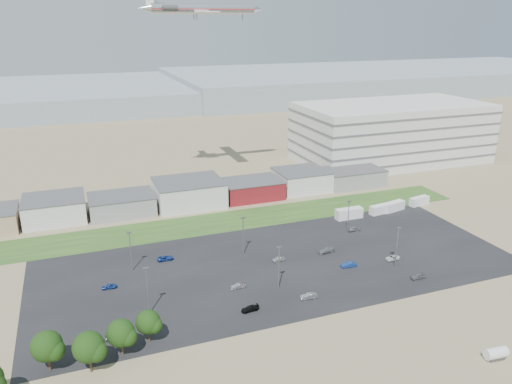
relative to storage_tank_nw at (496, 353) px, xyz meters
name	(u,v)px	position (x,y,z in m)	size (l,w,h in m)	color
ground	(294,308)	(-27.43, 28.25, -1.24)	(700.00, 700.00, 0.00)	#877856
parking_lot	(279,264)	(-22.43, 48.25, -1.24)	(120.00, 50.00, 0.01)	black
grass_strip	(223,222)	(-27.43, 80.25, -1.23)	(160.00, 16.00, 0.02)	#254A1B
hills_backdrop	(175,92)	(12.57, 343.25, 3.26)	(700.00, 200.00, 9.00)	gray
building_row	(156,197)	(-44.43, 99.25, 2.76)	(170.00, 20.00, 8.00)	silver
parking_garage	(391,132)	(62.57, 123.25, 11.26)	(80.00, 40.00, 25.00)	silver
storage_tank_nw	(496,353)	(0.00, 0.00, 0.00)	(4.14, 2.07, 2.48)	silver
box_trailer_a	(349,213)	(10.24, 69.15, 0.39)	(8.70, 2.72, 3.26)	silver
box_trailer_b	(380,209)	(21.88, 69.33, 0.18)	(7.56, 2.36, 2.83)	silver
box_trailer_c	(394,206)	(27.26, 69.88, 0.25)	(7.97, 2.49, 2.99)	silver
box_trailer_d	(419,201)	(38.45, 71.42, 0.14)	(7.35, 2.30, 2.76)	silver
tree_left	(47,349)	(-76.01, 25.13, 3.17)	(5.88, 5.88, 8.82)	black
tree_mid	(89,350)	(-69.24, 22.25, 3.22)	(5.95, 5.95, 8.92)	black
tree_right	(121,336)	(-63.55, 25.01, 2.91)	(5.53, 5.53, 8.30)	black
tree_near	(148,324)	(-58.27, 27.40, 2.55)	(5.05, 5.05, 7.58)	black
lightpole_front_l	(148,291)	(-56.75, 37.05, 4.16)	(1.27, 0.53, 10.80)	slate
lightpole_front_m	(279,268)	(-27.13, 37.28, 4.00)	(1.23, 0.51, 10.47)	slate
lightpole_front_r	(397,247)	(4.33, 36.72, 4.10)	(1.26, 0.52, 10.68)	slate
lightpole_back_l	(131,252)	(-57.59, 57.87, 3.90)	(1.21, 0.50, 10.28)	slate
lightpole_back_m	(243,236)	(-28.95, 56.68, 4.05)	(1.25, 0.52, 10.59)	slate
lightpole_back_r	(348,217)	(3.81, 59.09, 3.76)	(1.18, 0.49, 10.01)	slate
airliner	(204,9)	(-21.51, 117.28, 61.04)	(43.24, 29.48, 12.78)	silver
parked_car_0	(393,258)	(6.05, 40.18, -0.69)	(1.82, 3.94, 1.09)	silver
parked_car_1	(349,265)	(-6.54, 40.75, -0.59)	(1.39, 3.98, 1.31)	navy
parked_car_2	(418,276)	(5.87, 29.71, -0.60)	(1.51, 3.76, 1.28)	#595B5E
parked_car_3	(250,309)	(-36.52, 30.62, -0.68)	(1.58, 3.90, 1.13)	black
parked_car_4	(238,286)	(-35.86, 40.46, -0.68)	(1.18, 3.40, 1.12)	#A5A5AA
parked_car_5	(109,286)	(-63.73, 50.81, -0.68)	(1.34, 3.32, 1.13)	navy
parked_car_7	(279,259)	(-21.67, 49.88, -0.69)	(1.16, 3.32, 1.09)	#595B5E
parked_car_8	(354,229)	(6.59, 59.89, -0.60)	(1.52, 3.78, 1.29)	#A5A5AA
parked_car_9	(165,258)	(-48.89, 60.61, -0.67)	(1.91, 4.14, 1.15)	navy
parked_car_10	(115,337)	(-64.45, 30.53, -0.69)	(1.55, 3.80, 1.10)	#595B5E
parked_car_12	(326,250)	(-7.98, 49.98, -0.58)	(1.85, 4.54, 1.32)	#A5A5AA
parked_car_13	(309,296)	(-22.60, 30.66, -0.61)	(1.35, 3.86, 1.27)	#A5A5AA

